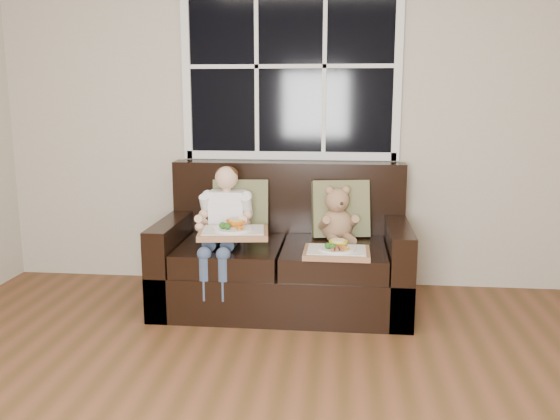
# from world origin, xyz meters

# --- Properties ---
(room_walls) EXTENTS (4.52, 5.02, 2.71)m
(room_walls) POSITION_xyz_m (0.00, 0.00, 1.59)
(room_walls) COLOR #C0B19F
(room_walls) RESTS_ON ground
(window_back) EXTENTS (1.62, 0.04, 1.37)m
(window_back) POSITION_xyz_m (-0.03, 2.48, 1.65)
(window_back) COLOR black
(window_back) RESTS_ON room_walls
(loveseat) EXTENTS (1.70, 0.92, 0.96)m
(loveseat) POSITION_xyz_m (-0.03, 2.02, 0.31)
(loveseat) COLOR black
(loveseat) RESTS_ON ground
(pillow_left) EXTENTS (0.41, 0.22, 0.41)m
(pillow_left) POSITION_xyz_m (-0.36, 2.17, 0.65)
(pillow_left) COLOR olive
(pillow_left) RESTS_ON loveseat
(pillow_right) EXTENTS (0.43, 0.25, 0.41)m
(pillow_right) POSITION_xyz_m (0.36, 2.17, 0.65)
(pillow_right) COLOR olive
(pillow_right) RESTS_ON loveseat
(child) EXTENTS (0.35, 0.58, 0.79)m
(child) POSITION_xyz_m (-0.43, 1.90, 0.63)
(child) COLOR white
(child) RESTS_ON loveseat
(teddy_bear) EXTENTS (0.27, 0.32, 0.40)m
(teddy_bear) POSITION_xyz_m (0.33, 2.06, 0.61)
(teddy_bear) COLOR #A17955
(teddy_bear) RESTS_ON loveseat
(tray_left) EXTENTS (0.49, 0.40, 0.10)m
(tray_left) POSITION_xyz_m (-0.33, 1.72, 0.58)
(tray_left) COLOR #9B6B46
(tray_left) RESTS_ON child
(tray_right) EXTENTS (0.42, 0.32, 0.09)m
(tray_right) POSITION_xyz_m (0.34, 1.66, 0.48)
(tray_right) COLOR #9B6B46
(tray_right) RESTS_ON loveseat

